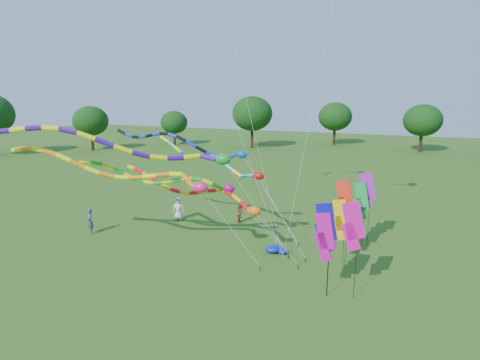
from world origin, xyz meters
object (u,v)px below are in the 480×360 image
at_px(person_a, 178,209).
at_px(person_b, 90,221).
at_px(blue_nylon_heap, 274,250).
at_px(tube_kite_orange, 129,172).
at_px(person_c, 241,213).
at_px(tube_kite_red, 207,194).

height_order(person_a, person_b, person_b).
bearing_deg(blue_nylon_heap, tube_kite_orange, -151.49).
distance_m(tube_kite_orange, person_c, 10.53).
relative_size(person_a, person_b, 0.99).
bearing_deg(tube_kite_orange, person_a, 90.48).
bearing_deg(person_a, blue_nylon_heap, -37.12).
bearing_deg(tube_kite_red, tube_kite_orange, -127.07).
bearing_deg(tube_kite_red, person_b, -167.39).
distance_m(tube_kite_red, person_b, 9.28).
xyz_separation_m(blue_nylon_heap, person_b, (-13.08, -1.48, 0.71)).
xyz_separation_m(tube_kite_orange, person_b, (-5.56, 2.61, -4.42)).
xyz_separation_m(blue_nylon_heap, person_c, (-4.12, 4.77, 0.56)).
relative_size(tube_kite_orange, person_c, 9.37).
bearing_deg(person_a, tube_kite_orange, -95.48).
distance_m(blue_nylon_heap, person_b, 13.18).
bearing_deg(person_b, person_c, 77.18).
xyz_separation_m(tube_kite_red, person_c, (0.09, 5.59, -2.79)).
bearing_deg(tube_kite_orange, tube_kite_red, 35.04).
height_order(tube_kite_orange, blue_nylon_heap, tube_kite_orange).
relative_size(person_a, person_c, 1.18).
relative_size(tube_kite_red, blue_nylon_heap, 8.49).
height_order(blue_nylon_heap, person_c, person_c).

